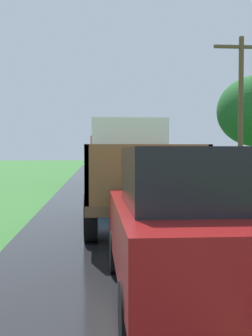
% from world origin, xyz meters
% --- Properties ---
extents(banana_truck_near, '(2.38, 5.82, 2.80)m').
position_xyz_m(banana_truck_near, '(-0.46, 11.35, 1.47)').
color(banana_truck_near, '#2D2D30').
rests_on(banana_truck_near, road_surface).
extents(banana_truck_far, '(2.38, 5.81, 2.80)m').
position_xyz_m(banana_truck_far, '(-0.64, 24.49, 1.47)').
color(banana_truck_far, '#2D2D30').
rests_on(banana_truck_far, road_surface).
extents(utility_pole_roadside, '(2.22, 0.20, 6.51)m').
position_xyz_m(utility_pole_roadside, '(4.38, 16.60, 3.57)').
color(utility_pole_roadside, brown).
rests_on(utility_pole_roadside, ground).
extents(following_car, '(1.74, 4.10, 1.92)m').
position_xyz_m(following_car, '(-0.33, 5.31, 1.07)').
color(following_car, maroon).
rests_on(following_car, road_surface).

